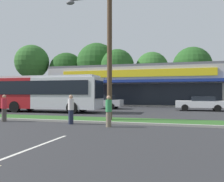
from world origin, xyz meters
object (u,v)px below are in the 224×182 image
pedestrian_near_bench (71,109)px  city_bus (32,92)px  car_2 (11,101)px  utility_pole (107,29)px  pedestrian_by_pole (109,111)px  car_0 (201,103)px  car_1 (102,102)px  pedestrian_far (4,108)px

pedestrian_near_bench → city_bus: bearing=-84.3°
car_2 → pedestrian_near_bench: size_ratio=2.87×
utility_pole → pedestrian_by_pole: 5.37m
utility_pole → car_0: (6.13, 10.82, -4.91)m
city_bus → pedestrian_near_bench: city_bus is taller
utility_pole → car_0: utility_pole is taller
city_bus → utility_pole: bearing=-32.0°
utility_pole → pedestrian_near_bench: size_ratio=6.51×
car_1 → pedestrian_far: size_ratio=2.83×
city_bus → car_2: city_bus is taller
pedestrian_near_bench → pedestrian_far: pedestrian_near_bench is taller
city_bus → car_2: 10.11m
utility_pole → car_1: (-4.04, 11.00, -4.89)m
city_bus → pedestrian_far: 7.72m
car_1 → utility_pole: bearing=110.2°
city_bus → car_1: city_bus is taller
utility_pole → car_2: utility_pole is taller
pedestrian_by_pole → utility_pole: bearing=120.6°
city_bus → car_1: 7.54m
pedestrian_by_pole → pedestrian_far: bearing=-171.9°
car_1 → pedestrian_far: (-1.96, -12.76, 0.06)m
utility_pole → pedestrian_by_pole: (0.75, -2.20, -4.84)m
city_bus → pedestrian_far: city_bus is taller
city_bus → car_0: size_ratio=2.82×
car_1 → pedestrian_near_bench: bearing=100.9°
city_bus → car_2: (-7.58, 6.62, -1.03)m
utility_pole → city_bus: (-8.91, 5.34, -3.88)m
city_bus → pedestrian_by_pole: (9.65, -7.53, -0.96)m
city_bus → car_0: bearing=18.9°
car_1 → pedestrian_far: pedestrian_far is taller
car_2 → car_1: bearing=-4.4°
pedestrian_by_pole → city_bus: bearing=153.9°
utility_pole → city_bus: bearing=149.1°
car_0 → utility_pole: bearing=60.5°
utility_pole → pedestrian_near_bench: 5.37m
pedestrian_far → city_bus: bearing=150.9°
pedestrian_near_bench → pedestrian_by_pole: pedestrian_near_bench is taller
city_bus → pedestrian_near_bench: (7.31, -7.05, -0.95)m
car_0 → pedestrian_far: 17.48m
city_bus → pedestrian_by_pole: size_ratio=8.16×
pedestrian_by_pole → pedestrian_far: pedestrian_far is taller
pedestrian_near_bench → pedestrian_far: (-4.41, -0.04, -0.00)m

